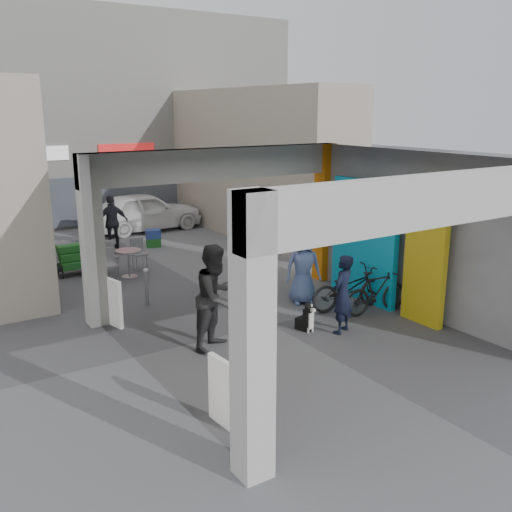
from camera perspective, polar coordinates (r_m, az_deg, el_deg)
ground at (r=11.90m, az=1.52°, el=-6.86°), size 90.00×90.00×0.00m
arcade_canopy at (r=10.94m, az=6.38°, el=3.70°), size 6.40×6.45×6.40m
far_building at (r=23.97m, az=-18.13°, el=13.02°), size 18.00×4.08×8.00m
plaza_bldg_right at (r=19.90m, az=0.10°, el=9.24°), size 2.00×9.00×5.00m
bollard_left at (r=13.14m, az=-10.88°, el=-3.12°), size 0.09×0.09×0.83m
bollard_center at (r=13.64m, az=-4.30°, el=-2.05°), size 0.09×0.09×0.92m
bollard_right at (r=14.42m, az=1.26°, el=-1.10°), size 0.09×0.09×0.91m
advert_board_near at (r=8.21m, az=-3.45°, el=-13.34°), size 0.14×0.55×1.00m
advert_board_far at (r=12.03m, az=-14.07°, el=-4.51°), size 0.21×0.55×1.00m
cafe_set at (r=15.66m, az=-13.33°, el=-0.77°), size 1.46×1.18×0.88m
produce_stand at (r=16.10m, az=-17.32°, el=-0.62°), size 1.20×0.65×0.79m
crate_stack at (r=18.69m, az=-10.23°, el=1.77°), size 0.53×0.46×0.56m
border_collie at (r=11.54m, az=5.12°, el=-6.26°), size 0.24×0.46×0.64m
man_with_dog at (r=11.37m, az=8.64°, el=-3.81°), size 0.68×0.58×1.59m
man_back_turned at (r=10.53m, az=-4.03°, el=-4.07°), size 1.20×1.12×1.97m
man_elderly at (r=13.00m, az=4.74°, el=-1.16°), size 0.96×0.80×1.67m
man_crates at (r=18.58m, az=-14.16°, el=3.28°), size 1.01×0.44×1.71m
bicycle_front at (r=12.80m, az=9.26°, el=-3.19°), size 1.92×0.93×0.97m
bicycle_rear at (r=12.65m, az=11.93°, el=-3.53°), size 1.65×0.62×0.97m
white_van at (r=21.15m, az=-11.12°, el=4.40°), size 4.26×1.87×1.43m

